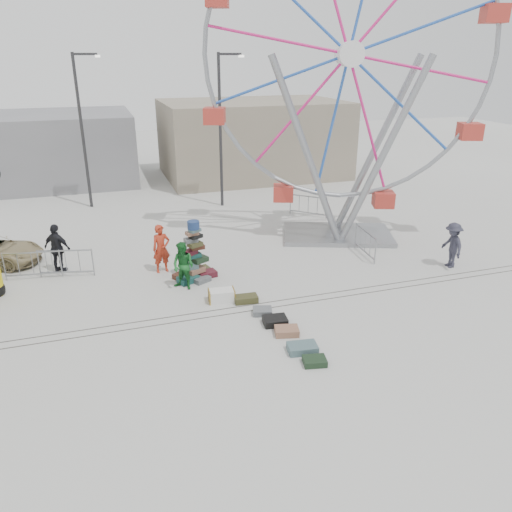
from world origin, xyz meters
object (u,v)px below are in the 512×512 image
object	(u,v)px
lamp_post_right	(222,124)
lamp_post_left	(83,124)
suitcase_tower	(194,262)
barricade_dummy_b	(33,265)
barricade_wheel_front	(365,243)
pedestrian_grey	(452,245)
barricade_wheel_back	(308,206)
pedestrian_green	(183,266)
steamer_trunk	(222,296)
barricade_dummy_c	(66,263)
pedestrian_black	(57,248)
pedestrian_red	(161,249)
ferris_wheel	(347,81)

from	to	relation	value
lamp_post_right	lamp_post_left	size ratio (longest dim) A/B	1.00
lamp_post_right	suitcase_tower	xyz separation A→B (m)	(-3.52, -9.23, -3.85)
barricade_dummy_b	suitcase_tower	bearing A→B (deg)	-9.77
barricade_dummy_b	barricade_wheel_front	distance (m)	13.16
barricade_dummy_b	pedestrian_grey	xyz separation A→B (m)	(15.67, -3.85, 0.36)
suitcase_tower	pedestrian_grey	size ratio (longest dim) A/B	1.24
barricade_wheel_back	pedestrian_green	xyz separation A→B (m)	(-7.76, -6.70, 0.33)
barricade_dummy_b	barricade_wheel_back	xyz separation A→B (m)	(13.00, 4.12, 0.00)
lamp_post_left	steamer_trunk	bearing A→B (deg)	-73.52
barricade_dummy_c	barricade_wheel_back	size ratio (longest dim) A/B	1.00
lamp_post_left	pedestrian_black	world-z (taller)	lamp_post_left
pedestrian_red	pedestrian_grey	xyz separation A→B (m)	(10.96, -3.04, -0.04)
suitcase_tower	barricade_dummy_b	xyz separation A→B (m)	(-5.79, 1.80, -0.08)
steamer_trunk	barricade_dummy_c	xyz separation A→B (m)	(-5.09, 3.82, 0.34)
ferris_wheel	barricade_dummy_b	xyz separation A→B (m)	(-13.03, -0.76, -6.32)
lamp_post_right	pedestrian_black	bearing A→B (deg)	-140.10
pedestrian_red	pedestrian_green	distance (m)	1.84
pedestrian_green	pedestrian_grey	xyz separation A→B (m)	(10.43, -1.27, 0.04)
barricade_dummy_c	barricade_wheel_front	xyz separation A→B (m)	(11.87, -1.57, 0.00)
ferris_wheel	pedestrian_black	xyz separation A→B (m)	(-12.11, -0.34, -5.91)
ferris_wheel	barricade_dummy_b	size ratio (longest dim) A/B	6.98
ferris_wheel	pedestrian_black	size ratio (longest dim) A/B	7.24
barricade_wheel_front	steamer_trunk	bearing A→B (deg)	114.26
barricade_wheel_back	pedestrian_grey	xyz separation A→B (m)	(2.67, -7.97, 0.36)
lamp_post_left	barricade_dummy_c	world-z (taller)	lamp_post_left
pedestrian_green	barricade_dummy_b	bearing A→B (deg)	-162.08
suitcase_tower	barricade_wheel_front	xyz separation A→B (m)	(7.26, 0.07, -0.08)
steamer_trunk	barricade_wheel_front	xyz separation A→B (m)	(6.78, 2.25, 0.34)
barricade_dummy_b	pedestrian_red	size ratio (longest dim) A/B	1.05
pedestrian_black	pedestrian_grey	world-z (taller)	pedestrian_black
pedestrian_black	lamp_post_right	bearing A→B (deg)	-105.26
lamp_post_right	barricade_wheel_back	bearing A→B (deg)	-41.88
steamer_trunk	barricade_wheel_front	size ratio (longest dim) A/B	0.44
suitcase_tower	pedestrian_red	xyz separation A→B (m)	(-1.08, 0.98, 0.32)
barricade_dummy_c	ferris_wheel	bearing A→B (deg)	18.30
ferris_wheel	pedestrian_red	size ratio (longest dim) A/B	7.33
lamp_post_left	steamer_trunk	xyz separation A→B (m)	(3.97, -13.41, -4.28)
lamp_post_right	barricade_wheel_back	distance (m)	6.33
lamp_post_right	barricade_wheel_front	bearing A→B (deg)	-67.75
lamp_post_right	pedestrian_grey	bearing A→B (deg)	-60.58
barricade_dummy_c	lamp_post_left	bearing A→B (deg)	97.23
lamp_post_right	lamp_post_left	distance (m)	7.28
lamp_post_left	ferris_wheel	distance (m)	14.00
lamp_post_right	ferris_wheel	bearing A→B (deg)	-60.84
pedestrian_green	ferris_wheel	bearing A→B (deg)	67.35
barricade_wheel_front	pedestrian_green	world-z (taller)	pedestrian_green
barricade_wheel_front	barricade_dummy_c	bearing A→B (deg)	88.33
lamp_post_right	suitcase_tower	size ratio (longest dim) A/B	3.53
barricade_dummy_c	pedestrian_green	xyz separation A→B (m)	(4.05, -2.42, 0.33)
barricade_dummy_b	barricade_wheel_front	world-z (taller)	same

